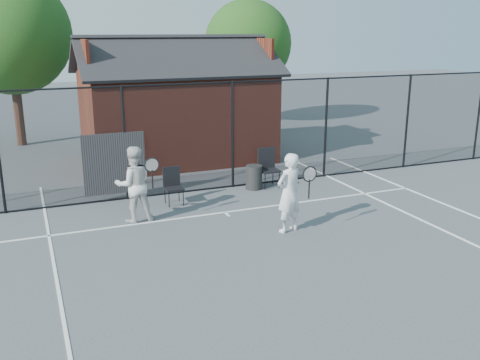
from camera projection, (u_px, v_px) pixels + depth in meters
name	position (u px, v px, depth m)	size (l,w,h in m)	color
ground	(279.00, 259.00, 10.48)	(80.00, 80.00, 0.00)	#484C53
court_lines	(313.00, 288.00, 9.30)	(11.02, 18.00, 0.01)	white
fence	(188.00, 141.00, 14.43)	(22.04, 3.00, 3.00)	black
clubhouse	(176.00, 113.00, 18.25)	(6.50, 4.36, 4.19)	maroon
tree_left	(10.00, 34.00, 19.73)	(4.48, 4.48, 6.44)	#331C14
tree_right	(248.00, 44.00, 24.40)	(3.97, 3.97, 5.70)	#331C14
player_front	(289.00, 193.00, 11.70)	(0.85, 0.68, 1.79)	white
player_back	(134.00, 184.00, 12.34)	(0.97, 0.71, 1.79)	silver
chair_left	(174.00, 187.00, 13.65)	(0.45, 0.47, 0.94)	black
chair_right	(269.00, 169.00, 15.15)	(0.52, 0.54, 1.09)	black
waste_bin	(254.00, 177.00, 15.03)	(0.46, 0.46, 0.68)	#262626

